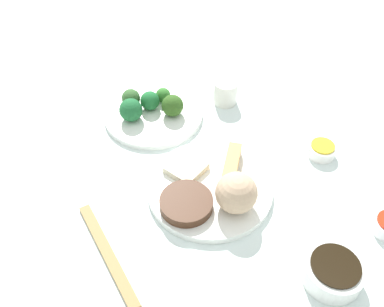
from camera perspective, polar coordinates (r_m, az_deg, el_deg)
tabletop at (r=0.85m, az=3.52°, el=-5.76°), size 2.20×2.20×0.02m
main_plate at (r=0.83m, az=2.43°, el=-5.08°), size 0.25×0.25×0.02m
rice_scoop at (r=0.77m, az=6.18°, el=-5.46°), size 0.08×0.08×0.08m
spring_roll at (r=0.85m, az=5.49°, el=-1.65°), size 0.11×0.03×0.03m
crab_rangoon_wonton at (r=0.85m, az=-0.81°, el=-2.00°), size 0.10×0.09×0.02m
stir_fry_heap at (r=0.79m, az=-0.80°, el=-6.92°), size 0.10×0.10×0.02m
broccoli_plate at (r=1.01m, az=-5.35°, el=5.49°), size 0.24×0.24×0.01m
broccoli_floret_0 at (r=1.00m, az=-5.87°, el=7.31°), size 0.05×0.05×0.05m
broccoli_floret_1 at (r=0.97m, az=-8.49°, el=6.00°), size 0.05×0.05×0.05m
broccoli_floret_2 at (r=0.98m, az=-2.73°, el=6.67°), size 0.05×0.05×0.05m
broccoli_floret_3 at (r=1.01m, az=-8.48°, el=7.62°), size 0.05×0.05×0.05m
broccoli_floret_4 at (r=1.02m, az=-4.04°, el=8.10°), size 0.04×0.04×0.04m
soy_sauce_bowl at (r=0.76m, az=18.95°, el=-15.33°), size 0.10×0.10×0.04m
soy_sauce_bowl_liquid at (r=0.74m, az=19.36°, el=-14.47°), size 0.08×0.08×0.00m
sauce_ramekin_hot_mustard at (r=0.95m, az=17.55°, el=0.41°), size 0.06×0.06×0.03m
sauce_ramekin_hot_mustard_liquid at (r=0.94m, az=17.75°, el=1.04°), size 0.05×0.05×0.00m
teacup at (r=1.04m, az=4.68°, el=8.48°), size 0.06×0.06×0.06m
chopsticks_pair at (r=0.77m, az=-11.64°, el=-13.45°), size 0.19×0.17×0.01m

